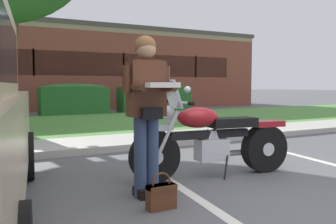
{
  "coord_description": "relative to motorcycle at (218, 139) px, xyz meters",
  "views": [
    {
      "loc": [
        -2.32,
        -2.73,
        1.19
      ],
      "look_at": [
        -0.14,
        1.3,
        0.85
      ],
      "focal_mm": 39.0,
      "sensor_mm": 36.0,
      "label": 1
    }
  ],
  "objects": [
    {
      "name": "handbag",
      "position": [
        -1.24,
        -0.78,
        -0.34
      ],
      "size": [
        0.28,
        0.13,
        0.36
      ],
      "color": "#562D19",
      "rests_on": "ground"
    },
    {
      "name": "stall_stripe_1",
      "position": [
        -0.79,
        -0.89,
        -0.49
      ],
      "size": [
        0.66,
        4.38,
        0.01
      ],
      "primitive_type": "cube",
      "rotation": [
        0.0,
        0.0,
        -0.12
      ],
      "color": "silver",
      "rests_on": "ground"
    },
    {
      "name": "hedge_center_left",
      "position": [
        0.74,
        10.51,
        0.16
      ],
      "size": [
        2.63,
        0.9,
        1.24
      ],
      "color": "#286028",
      "rests_on": "ground"
    },
    {
      "name": "concrete_walk",
      "position": [
        -0.49,
        3.18,
        -0.45
      ],
      "size": [
        60.0,
        1.5,
        0.08
      ],
      "primitive_type": "cube",
      "color": "#B7B2A8",
      "rests_on": "ground"
    },
    {
      "name": "ground_plane",
      "position": [
        -0.49,
        -1.09,
        -0.49
      ],
      "size": [
        140.0,
        140.0,
        0.0
      ],
      "primitive_type": "plane",
      "color": "#565659"
    },
    {
      "name": "hedge_center_right",
      "position": [
        4.26,
        10.51,
        0.16
      ],
      "size": [
        3.22,
        0.9,
        1.24
      ],
      "color": "#286028",
      "rests_on": "ground"
    },
    {
      "name": "grass_lawn",
      "position": [
        -0.49,
        7.04,
        -0.46
      ],
      "size": [
        60.0,
        6.21,
        0.06
      ],
      "primitive_type": "cube",
      "color": "#518E3D",
      "rests_on": "ground"
    },
    {
      "name": "rider_person",
      "position": [
        -1.19,
        -0.36,
        0.52
      ],
      "size": [
        0.54,
        0.59,
        1.7
      ],
      "color": "black",
      "rests_on": "ground"
    },
    {
      "name": "curb_strip",
      "position": [
        -0.49,
        2.33,
        -0.43
      ],
      "size": [
        60.0,
        0.2,
        0.12
      ],
      "primitive_type": "cube",
      "color": "#B7B2A8",
      "rests_on": "ground"
    },
    {
      "name": "brick_building",
      "position": [
        -0.39,
        17.12,
        1.58
      ],
      "size": [
        24.63,
        8.64,
        4.13
      ],
      "color": "brown",
      "rests_on": "ground"
    },
    {
      "name": "motorcycle",
      "position": [
        0.0,
        0.0,
        0.0
      ],
      "size": [
        2.24,
        0.82,
        1.26
      ],
      "color": "black",
      "rests_on": "ground"
    }
  ]
}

